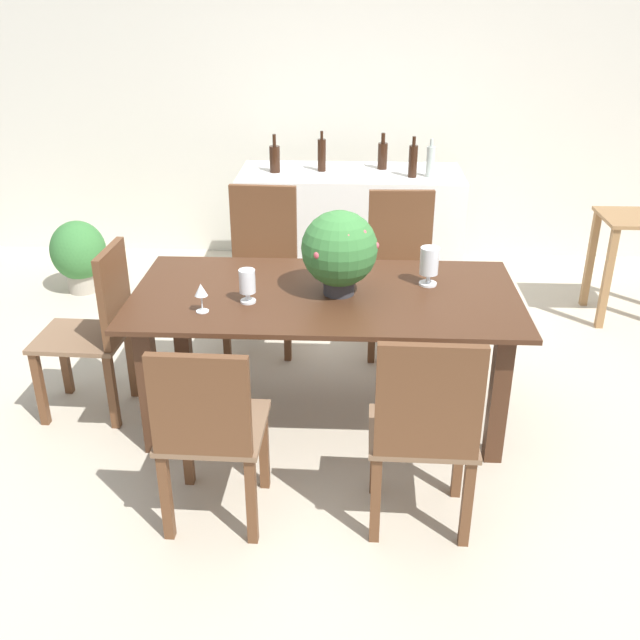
{
  "coord_description": "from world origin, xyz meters",
  "views": [
    {
      "loc": [
        0.13,
        -3.6,
        2.25
      ],
      "look_at": [
        -0.03,
        -0.0,
        0.53
      ],
      "focal_mm": 40.28,
      "sensor_mm": 36.0,
      "label": 1
    }
  ],
  "objects_px": {
    "dining_table": "(325,315)",
    "crystal_vase_left": "(429,263)",
    "kitchen_counter": "(350,230)",
    "wine_bottle_clear": "(275,158)",
    "wine_bottle_amber": "(322,155)",
    "side_table": "(639,245)",
    "wine_glass": "(201,292)",
    "potted_plant_floor": "(79,253)",
    "chair_far_left": "(262,259)",
    "chair_near_left": "(208,428)",
    "crystal_vase_center_near": "(247,283)",
    "chair_far_right": "(400,264)",
    "wine_bottle_tall": "(413,161)",
    "chair_near_right": "(425,427)",
    "wine_bottle_dark": "(383,155)",
    "wine_bottle_green": "(430,161)",
    "flower_centerpiece": "(339,250)",
    "chair_head_end": "(98,325)"
  },
  "relations": [
    {
      "from": "wine_bottle_clear",
      "to": "dining_table",
      "type": "bearing_deg",
      "value": -76.47
    },
    {
      "from": "flower_centerpiece",
      "to": "wine_bottle_tall",
      "type": "xyz_separation_m",
      "value": [
        0.5,
        1.8,
        0.05
      ]
    },
    {
      "from": "wine_bottle_clear",
      "to": "wine_bottle_tall",
      "type": "bearing_deg",
      "value": -5.62
    },
    {
      "from": "dining_table",
      "to": "chair_near_right",
      "type": "distance_m",
      "value": 1.04
    },
    {
      "from": "chair_far_right",
      "to": "side_table",
      "type": "height_order",
      "value": "chair_far_right"
    },
    {
      "from": "chair_far_left",
      "to": "kitchen_counter",
      "type": "xyz_separation_m",
      "value": [
        0.57,
        0.99,
        -0.12
      ]
    },
    {
      "from": "dining_table",
      "to": "wine_bottle_green",
      "type": "bearing_deg",
      "value": 68.97
    },
    {
      "from": "chair_far_left",
      "to": "potted_plant_floor",
      "type": "xyz_separation_m",
      "value": [
        -1.54,
        0.77,
        -0.27
      ]
    },
    {
      "from": "crystal_vase_center_near",
      "to": "wine_bottle_amber",
      "type": "height_order",
      "value": "wine_bottle_amber"
    },
    {
      "from": "chair_far_left",
      "to": "chair_near_left",
      "type": "height_order",
      "value": "chair_far_left"
    },
    {
      "from": "crystal_vase_left",
      "to": "crystal_vase_center_near",
      "type": "height_order",
      "value": "crystal_vase_left"
    },
    {
      "from": "chair_near_right",
      "to": "chair_near_left",
      "type": "distance_m",
      "value": 0.91
    },
    {
      "from": "chair_near_left",
      "to": "chair_near_right",
      "type": "bearing_deg",
      "value": -178.5
    },
    {
      "from": "chair_near_left",
      "to": "wine_bottle_amber",
      "type": "distance_m",
      "value": 2.95
    },
    {
      "from": "kitchen_counter",
      "to": "chair_near_right",
      "type": "bearing_deg",
      "value": -83.25
    },
    {
      "from": "flower_centerpiece",
      "to": "wine_bottle_amber",
      "type": "distance_m",
      "value": 1.96
    },
    {
      "from": "flower_centerpiece",
      "to": "wine_glass",
      "type": "height_order",
      "value": "flower_centerpiece"
    },
    {
      "from": "potted_plant_floor",
      "to": "kitchen_counter",
      "type": "bearing_deg",
      "value": 6.0
    },
    {
      "from": "wine_bottle_green",
      "to": "side_table",
      "type": "xyz_separation_m",
      "value": [
        1.45,
        -0.39,
        -0.49
      ]
    },
    {
      "from": "wine_bottle_amber",
      "to": "side_table",
      "type": "xyz_separation_m",
      "value": [
        2.26,
        -0.53,
        -0.5
      ]
    },
    {
      "from": "wine_bottle_green",
      "to": "kitchen_counter",
      "type": "bearing_deg",
      "value": 168.75
    },
    {
      "from": "chair_near_right",
      "to": "crystal_vase_left",
      "type": "height_order",
      "value": "chair_near_right"
    },
    {
      "from": "chair_near_left",
      "to": "wine_bottle_tall",
      "type": "distance_m",
      "value": 2.96
    },
    {
      "from": "crystal_vase_center_near",
      "to": "kitchen_counter",
      "type": "distance_m",
      "value": 2.17
    },
    {
      "from": "wine_glass",
      "to": "potted_plant_floor",
      "type": "bearing_deg",
      "value": 125.22
    },
    {
      "from": "chair_head_end",
      "to": "side_table",
      "type": "height_order",
      "value": "chair_head_end"
    },
    {
      "from": "chair_head_end",
      "to": "wine_bottle_amber",
      "type": "bearing_deg",
      "value": 151.87
    },
    {
      "from": "wine_bottle_tall",
      "to": "potted_plant_floor",
      "type": "bearing_deg",
      "value": -178.0
    },
    {
      "from": "potted_plant_floor",
      "to": "chair_near_right",
      "type": "bearing_deg",
      "value": -47.17
    },
    {
      "from": "crystal_vase_left",
      "to": "wine_bottle_clear",
      "type": "height_order",
      "value": "wine_bottle_clear"
    },
    {
      "from": "chair_near_right",
      "to": "wine_bottle_amber",
      "type": "height_order",
      "value": "wine_bottle_amber"
    },
    {
      "from": "crystal_vase_center_near",
      "to": "side_table",
      "type": "relative_size",
      "value": 0.23
    },
    {
      "from": "dining_table",
      "to": "chair_far_left",
      "type": "bearing_deg",
      "value": 115.62
    },
    {
      "from": "flower_centerpiece",
      "to": "chair_near_right",
      "type": "bearing_deg",
      "value": -67.49
    },
    {
      "from": "wine_bottle_amber",
      "to": "side_table",
      "type": "bearing_deg",
      "value": -13.2
    },
    {
      "from": "kitchen_counter",
      "to": "wine_bottle_clear",
      "type": "height_order",
      "value": "wine_bottle_clear"
    },
    {
      "from": "wine_bottle_green",
      "to": "potted_plant_floor",
      "type": "height_order",
      "value": "wine_bottle_green"
    },
    {
      "from": "chair_near_left",
      "to": "wine_bottle_dark",
      "type": "bearing_deg",
      "value": -104.0
    },
    {
      "from": "chair_far_right",
      "to": "wine_bottle_tall",
      "type": "bearing_deg",
      "value": 80.1
    },
    {
      "from": "dining_table",
      "to": "wine_bottle_dark",
      "type": "height_order",
      "value": "wine_bottle_dark"
    },
    {
      "from": "chair_far_right",
      "to": "kitchen_counter",
      "type": "bearing_deg",
      "value": 106.57
    },
    {
      "from": "wine_bottle_amber",
      "to": "wine_bottle_dark",
      "type": "xyz_separation_m",
      "value": [
        0.46,
        0.09,
        -0.02
      ]
    },
    {
      "from": "wine_bottle_dark",
      "to": "potted_plant_floor",
      "type": "height_order",
      "value": "wine_bottle_dark"
    },
    {
      "from": "dining_table",
      "to": "wine_bottle_dark",
      "type": "bearing_deg",
      "value": 80.11
    },
    {
      "from": "dining_table",
      "to": "crystal_vase_left",
      "type": "xyz_separation_m",
      "value": [
        0.55,
        0.14,
        0.26
      ]
    },
    {
      "from": "chair_far_left",
      "to": "wine_glass",
      "type": "relative_size",
      "value": 7.06
    },
    {
      "from": "wine_bottle_green",
      "to": "flower_centerpiece",
      "type": "bearing_deg",
      "value": -109.01
    },
    {
      "from": "chair_far_right",
      "to": "crystal_vase_left",
      "type": "relative_size",
      "value": 4.87
    },
    {
      "from": "wine_glass",
      "to": "wine_bottle_dark",
      "type": "distance_m",
      "value": 2.5
    },
    {
      "from": "crystal_vase_center_near",
      "to": "chair_near_left",
      "type": "bearing_deg",
      "value": -95.09
    }
  ]
}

